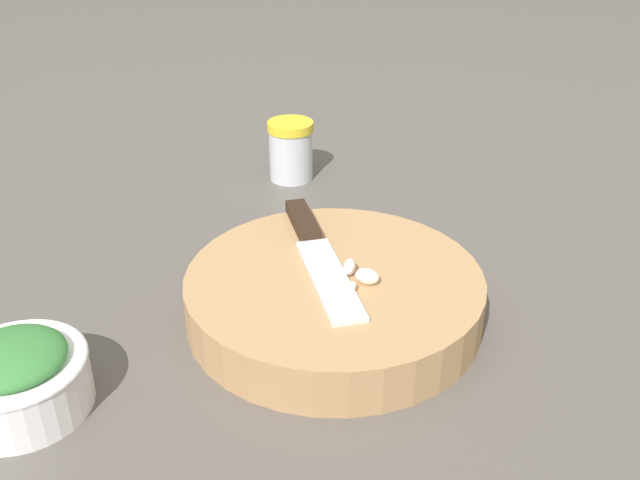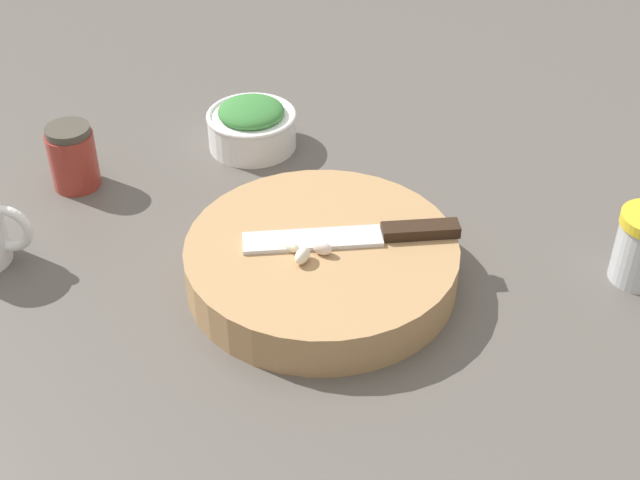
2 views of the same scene
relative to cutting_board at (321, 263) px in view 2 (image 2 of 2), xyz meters
name	(u,v)px [view 2 (image 2 of 2)]	position (x,y,z in m)	size (l,w,h in m)	color
ground_plane	(314,250)	(-0.03, 0.04, -0.02)	(5.00, 5.00, 0.00)	#56514C
cutting_board	(321,263)	(0.00, 0.00, 0.00)	(0.29, 0.29, 0.05)	tan
chef_knife	(365,235)	(0.04, 0.03, 0.03)	(0.21, 0.15, 0.01)	black
garlic_cloves	(307,251)	(0.00, -0.02, 0.03)	(0.05, 0.04, 0.02)	silver
herb_bowl	(252,125)	(-0.21, 0.21, 0.01)	(0.12, 0.12, 0.06)	white
honey_jar	(73,157)	(-0.36, 0.03, 0.02)	(0.06, 0.06, 0.08)	#9E3328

